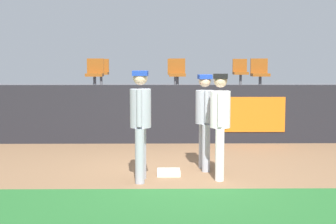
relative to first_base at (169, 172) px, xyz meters
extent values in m
plane|color=#846042|center=(0.21, -0.04, -0.04)|extent=(60.00, 60.00, 0.00)
cube|color=#26662B|center=(0.21, -2.37, -0.04)|extent=(18.00, 2.80, 0.01)
cube|color=white|center=(0.00, 0.00, 0.00)|extent=(0.40, 0.40, 0.08)
cylinder|color=white|center=(0.88, -0.13, 0.40)|extent=(0.15, 0.15, 0.87)
cylinder|color=white|center=(0.84, -0.45, 0.40)|extent=(0.15, 0.15, 0.87)
cylinder|color=white|center=(0.86, -0.29, 1.14)|extent=(0.38, 0.38, 0.61)
sphere|color=beige|center=(0.86, -0.29, 1.62)|extent=(0.23, 0.23, 0.23)
cube|color=black|center=(0.86, -0.29, 1.69)|extent=(0.27, 0.27, 0.08)
cylinder|color=white|center=(0.88, -0.09, 1.16)|extent=(0.09, 0.09, 0.57)
cylinder|color=white|center=(0.83, -0.49, 1.16)|extent=(0.09, 0.09, 0.57)
ellipsoid|color=brown|center=(0.98, -0.10, 0.91)|extent=(0.14, 0.21, 0.28)
cylinder|color=#9EA3AD|center=(-0.46, -0.28, 0.41)|extent=(0.15, 0.15, 0.90)
cylinder|color=#9EA3AD|center=(-0.48, -0.61, 0.41)|extent=(0.15, 0.15, 0.90)
cylinder|color=#9EA3AD|center=(-0.47, -0.44, 1.17)|extent=(0.36, 0.36, 0.63)
sphere|color=beige|center=(-0.47, -0.44, 1.67)|extent=(0.23, 0.23, 0.23)
cube|color=#193899|center=(-0.47, -0.44, 1.74)|extent=(0.26, 0.26, 0.08)
cylinder|color=#9EA3AD|center=(-0.46, -0.23, 1.19)|extent=(0.09, 0.09, 0.59)
cylinder|color=#9EA3AD|center=(-0.48, -0.65, 1.19)|extent=(0.09, 0.09, 0.59)
cylinder|color=#9EA3AD|center=(0.64, 0.54, 0.39)|extent=(0.15, 0.15, 0.86)
cylinder|color=#9EA3AD|center=(0.67, 0.23, 0.39)|extent=(0.15, 0.15, 0.86)
cylinder|color=#9EA3AD|center=(0.66, 0.38, 1.12)|extent=(0.36, 0.36, 0.60)
sphere|color=beige|center=(0.66, 0.38, 1.59)|extent=(0.22, 0.22, 0.22)
cube|color=#193899|center=(0.66, 0.38, 1.66)|extent=(0.26, 0.26, 0.08)
cylinder|color=#9EA3AD|center=(0.63, 0.58, 1.14)|extent=(0.09, 0.09, 0.56)
cylinder|color=#9EA3AD|center=(0.68, 0.18, 1.14)|extent=(0.09, 0.09, 0.56)
cube|color=black|center=(0.21, 3.36, 0.66)|extent=(18.00, 0.24, 1.41)
cube|color=orange|center=(2.09, 3.24, 0.66)|extent=(1.50, 0.02, 0.84)
cube|color=#59595E|center=(0.21, 5.93, 0.57)|extent=(18.00, 4.80, 1.21)
cylinder|color=#4C4C51|center=(2.29, 6.53, 1.37)|extent=(0.08, 0.08, 0.40)
cube|color=#8C4714|center=(2.29, 6.53, 1.57)|extent=(0.44, 0.44, 0.08)
cube|color=#8C4714|center=(2.29, 6.72, 1.81)|extent=(0.44, 0.06, 0.40)
cylinder|color=#4C4C51|center=(0.29, 4.73, 1.37)|extent=(0.08, 0.08, 0.40)
cube|color=#8C4714|center=(0.29, 4.73, 1.57)|extent=(0.44, 0.44, 0.08)
cube|color=#8C4714|center=(0.29, 4.92, 1.81)|extent=(0.44, 0.06, 0.40)
cylinder|color=#4C4C51|center=(-1.92, 4.73, 1.37)|extent=(0.08, 0.08, 0.40)
cube|color=#8C4714|center=(-1.92, 4.73, 1.57)|extent=(0.45, 0.44, 0.08)
cube|color=#8C4714|center=(-1.92, 4.92, 1.81)|extent=(0.45, 0.06, 0.40)
cylinder|color=#4C4C51|center=(2.53, 4.73, 1.37)|extent=(0.08, 0.08, 0.40)
cube|color=#8C4714|center=(2.53, 4.73, 1.57)|extent=(0.47, 0.44, 0.08)
cube|color=#8C4714|center=(2.53, 4.92, 1.81)|extent=(0.47, 0.06, 0.40)
cylinder|color=#4C4C51|center=(0.29, 6.53, 1.37)|extent=(0.08, 0.08, 0.40)
cube|color=#8C4714|center=(0.29, 6.53, 1.57)|extent=(0.47, 0.44, 0.08)
cube|color=#8C4714|center=(0.29, 6.72, 1.81)|extent=(0.47, 0.06, 0.40)
cylinder|color=#4C4C51|center=(-1.97, 6.53, 1.37)|extent=(0.08, 0.08, 0.40)
cube|color=#8C4714|center=(-1.97, 6.53, 1.57)|extent=(0.44, 0.44, 0.08)
cube|color=#8C4714|center=(-1.97, 6.72, 1.81)|extent=(0.44, 0.06, 0.40)
camera|label=1|loc=(-0.11, -8.39, 1.94)|focal=52.21mm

